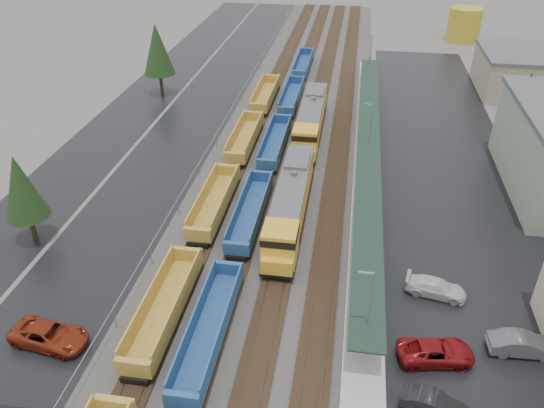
{
  "coord_description": "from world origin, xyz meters",
  "views": [
    {
      "loc": [
        7.14,
        -7.54,
        30.11
      ],
      "look_at": [
        0.1,
        36.71,
        2.0
      ],
      "focal_mm": 35.0,
      "sensor_mm": 36.0,
      "label": 1
    }
  ],
  "objects": [
    {
      "name": "parked_car_east_e",
      "position": [
        20.97,
        22.34,
        0.82
      ],
      "size": [
        2.02,
        5.05,
        1.63
      ],
      "primitive_type": "imported",
      "rotation": [
        0.0,
        0.0,
        1.63
      ],
      "color": "#535457",
      "rests_on": "ground"
    },
    {
      "name": "west_parking_lot",
      "position": [
        -15.0,
        60.0,
        0.01
      ],
      "size": [
        10.0,
        160.0,
        0.02
      ],
      "primitive_type": "cube",
      "color": "black",
      "rests_on": "ground"
    },
    {
      "name": "parked_car_east_b",
      "position": [
        14.64,
        20.66,
        0.76
      ],
      "size": [
        3.43,
        5.85,
        1.53
      ],
      "primitive_type": "imported",
      "rotation": [
        0.0,
        0.0,
        1.74
      ],
      "color": "maroon",
      "rests_on": "ground"
    },
    {
      "name": "parked_car_east_a",
      "position": [
        14.11,
        16.07,
        0.73
      ],
      "size": [
        2.72,
        4.66,
        1.45
      ],
      "primitive_type": "imported",
      "rotation": [
        0.0,
        0.0,
        1.28
      ],
      "color": "black",
      "rests_on": "ground"
    },
    {
      "name": "station_platform",
      "position": [
        9.5,
        50.01,
        0.73
      ],
      "size": [
        3.0,
        80.0,
        8.0
      ],
      "color": "#9E9B93",
      "rests_on": "ground"
    },
    {
      "name": "parked_car_west_c",
      "position": [
        -13.71,
        17.72,
        0.82
      ],
      "size": [
        3.47,
        6.22,
        1.64
      ],
      "primitive_type": "imported",
      "rotation": [
        0.0,
        0.0,
        1.44
      ],
      "color": "maroon",
      "rests_on": "ground"
    },
    {
      "name": "east_commuter_lot",
      "position": [
        19.0,
        50.0,
        0.01
      ],
      "size": [
        16.0,
        100.0,
        0.02
      ],
      "primitive_type": "cube",
      "color": "black",
      "rests_on": "ground"
    },
    {
      "name": "tree_west_far",
      "position": [
        -23.0,
        70.0,
        7.12
      ],
      "size": [
        4.84,
        4.84,
        11.0
      ],
      "color": "#332316",
      "rests_on": "ground"
    },
    {
      "name": "well_string_yellow",
      "position": [
        -6.0,
        29.48,
        1.17
      ],
      "size": [
        2.64,
        92.36,
        2.34
      ],
      "color": "#A5752E",
      "rests_on": "ground"
    },
    {
      "name": "ballast_strip",
      "position": [
        0.0,
        60.0,
        0.04
      ],
      "size": [
        20.0,
        160.0,
        0.08
      ],
      "primitive_type": "cube",
      "color": "#302D2B",
      "rests_on": "ground"
    },
    {
      "name": "locomotive_trail",
      "position": [
        2.0,
        57.24,
        2.4
      ],
      "size": [
        3.02,
        19.89,
        4.5
      ],
      "color": "black",
      "rests_on": "ground"
    },
    {
      "name": "chainlink_fence",
      "position": [
        -9.5,
        58.44,
        1.61
      ],
      "size": [
        0.08,
        160.04,
        2.02
      ],
      "color": "gray",
      "rests_on": "ground"
    },
    {
      "name": "west_road",
      "position": [
        -25.0,
        60.0,
        0.01
      ],
      "size": [
        9.0,
        160.0,
        0.02
      ],
      "primitive_type": "cube",
      "color": "black",
      "rests_on": "ground"
    },
    {
      "name": "trackbed",
      "position": [
        -0.0,
        60.0,
        0.16
      ],
      "size": [
        14.6,
        160.0,
        0.22
      ],
      "color": "black",
      "rests_on": "ground"
    },
    {
      "name": "tree_west_near",
      "position": [
        -22.0,
        30.0,
        5.82
      ],
      "size": [
        3.96,
        3.96,
        9.0
      ],
      "color": "#332316",
      "rests_on": "ground"
    },
    {
      "name": "tree_east",
      "position": [
        28.0,
        58.0,
        6.47
      ],
      "size": [
        4.4,
        4.4,
        10.0
      ],
      "color": "#332316",
      "rests_on": "ground"
    },
    {
      "name": "well_string_blue",
      "position": [
        -2.0,
        36.33,
        1.11
      ],
      "size": [
        2.45,
        112.17,
        2.17
      ],
      "color": "navy",
      "rests_on": "ground"
    },
    {
      "name": "storage_tank",
      "position": [
        28.75,
        109.96,
        3.33
      ],
      "size": [
        6.67,
        6.67,
        6.67
      ],
      "primitive_type": "cylinder",
      "color": "#B39823",
      "rests_on": "ground"
    },
    {
      "name": "parked_car_east_c",
      "position": [
        15.35,
        27.88,
        0.72
      ],
      "size": [
        2.95,
        5.29,
        1.45
      ],
      "primitive_type": "imported",
      "rotation": [
        0.0,
        0.0,
        1.38
      ],
      "color": "silver",
      "rests_on": "ground"
    },
    {
      "name": "locomotive_lead",
      "position": [
        2.0,
        36.24,
        2.4
      ],
      "size": [
        3.02,
        19.89,
        4.5
      ],
      "color": "black",
      "rests_on": "ground"
    }
  ]
}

